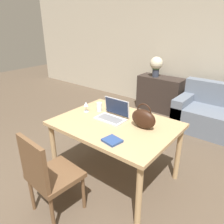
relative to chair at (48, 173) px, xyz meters
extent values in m
plane|color=brown|center=(0.26, 0.19, -0.50)|extent=(14.00, 14.00, 0.00)
cube|color=#BCB29E|center=(0.26, 3.48, 0.85)|extent=(10.00, 0.06, 2.70)
cube|color=tan|center=(0.15, 0.85, 0.23)|extent=(1.34, 1.00, 0.04)
cylinder|color=tan|center=(-0.46, 0.41, -0.14)|extent=(0.06, 0.06, 0.71)
cylinder|color=tan|center=(0.76, 0.41, -0.14)|extent=(0.06, 0.06, 0.71)
cylinder|color=tan|center=(-0.46, 1.29, -0.14)|extent=(0.06, 0.06, 0.71)
cylinder|color=tan|center=(0.76, 1.29, -0.14)|extent=(0.06, 0.06, 0.71)
cube|color=brown|center=(0.01, 0.08, -0.07)|extent=(0.47, 0.47, 0.05)
cube|color=brown|center=(-0.01, -0.12, 0.18)|extent=(0.42, 0.07, 0.45)
cylinder|color=brown|center=(-0.17, 0.28, -0.30)|extent=(0.04, 0.04, 0.40)
cylinder|color=brown|center=(0.20, 0.25, -0.30)|extent=(0.04, 0.04, 0.40)
cylinder|color=brown|center=(-0.19, -0.09, -0.30)|extent=(0.04, 0.04, 0.40)
cylinder|color=brown|center=(0.18, -0.12, -0.30)|extent=(0.04, 0.04, 0.40)
cube|color=slate|center=(0.22, 2.85, -0.22)|extent=(0.20, 0.78, 0.56)
cube|color=#332823|center=(-0.45, 3.19, -0.14)|extent=(0.94, 0.40, 0.73)
cube|color=silver|center=(0.05, 0.88, 0.26)|extent=(0.35, 0.21, 0.02)
cube|color=gray|center=(0.05, 0.87, 0.27)|extent=(0.30, 0.14, 0.00)
cube|color=silver|center=(0.05, 1.00, 0.37)|extent=(0.35, 0.03, 0.21)
cube|color=#19233D|center=(0.05, 1.00, 0.37)|extent=(0.32, 0.03, 0.19)
cylinder|color=silver|center=(-0.22, 0.99, 0.31)|extent=(0.07, 0.07, 0.11)
cylinder|color=silver|center=(-0.34, 0.87, 0.26)|extent=(0.06, 0.06, 0.01)
cylinder|color=silver|center=(-0.34, 0.87, 0.29)|extent=(0.01, 0.01, 0.07)
cone|color=silver|center=(-0.34, 0.87, 0.36)|extent=(0.06, 0.06, 0.06)
ellipsoid|color=black|center=(0.46, 0.94, 0.36)|extent=(0.28, 0.13, 0.21)
torus|color=black|center=(0.46, 0.94, 0.45)|extent=(0.17, 0.01, 0.17)
cylinder|color=#333847|center=(-0.57, 3.14, 0.32)|extent=(0.14, 0.14, 0.18)
sphere|color=#3D6B38|center=(-0.57, 3.14, 0.46)|extent=(0.19, 0.19, 0.19)
sphere|color=beige|center=(-0.57, 3.14, 0.51)|extent=(0.26, 0.26, 0.26)
cube|color=navy|center=(0.38, 0.50, 0.26)|extent=(0.19, 0.17, 0.02)
camera|label=1|loc=(1.51, -0.92, 1.34)|focal=35.00mm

